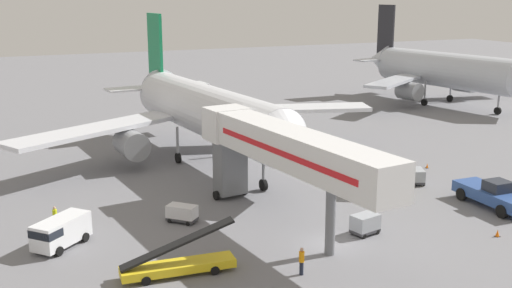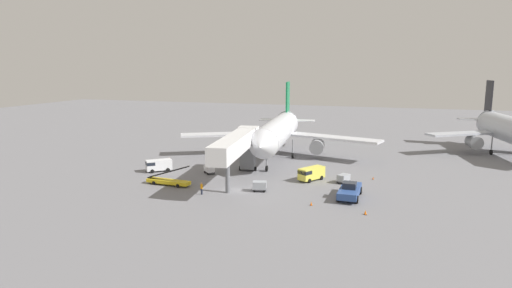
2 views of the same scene
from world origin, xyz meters
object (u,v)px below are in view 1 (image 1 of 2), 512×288
belt_loader_truck (178,264)px  baggage_cart_mid_left (182,213)px  service_van_far_left (369,178)px  service_van_outer_left (60,231)px  safety_cone_alpha (427,166)px  airplane_background (442,70)px  baggage_cart_outer_right (416,175)px  pushback_tug (494,194)px  ground_crew_worker_foreground (302,260)px  safety_cone_bravo (498,233)px  baggage_cart_mid_right (365,223)px  ground_crew_worker_midground (55,217)px  airplane_at_gate (205,111)px  jet_bridge (279,149)px

belt_loader_truck → baggage_cart_mid_left: size_ratio=2.97×
service_van_far_left → service_van_outer_left: bearing=-175.5°
safety_cone_alpha → airplane_background: (26.07, 29.52, 5.27)m
service_van_far_left → baggage_cart_outer_right: service_van_far_left is taller
service_van_far_left → airplane_background: 49.24m
pushback_tug → service_van_far_left: 10.82m
airplane_background → pushback_tug: bearing=-124.7°
service_van_outer_left → ground_crew_worker_foreground: service_van_outer_left is taller
safety_cone_bravo → airplane_background: airplane_background is taller
service_van_outer_left → safety_cone_bravo: 32.15m
belt_loader_truck → baggage_cart_mid_right: size_ratio=3.27×
baggage_cart_mid_right → ground_crew_worker_midground: ground_crew_worker_midground is taller
baggage_cart_mid_left → baggage_cart_mid_right: bearing=-34.0°
pushback_tug → safety_cone_alpha: size_ratio=15.39×
ground_crew_worker_midground → service_van_outer_left: bearing=-91.4°
service_van_outer_left → safety_cone_bravo: bearing=-20.3°
airplane_at_gate → baggage_cart_mid_right: airplane_at_gate is taller
baggage_cart_mid_left → airplane_at_gate: bearing=64.7°
baggage_cart_mid_right → safety_cone_bravo: baggage_cart_mid_right is taller
belt_loader_truck → baggage_cart_mid_left: (3.08, 9.09, -0.01)m
service_van_outer_left → safety_cone_alpha: (37.36, 6.05, -0.97)m
airplane_at_gate → airplane_background: (46.00, 17.38, 0.09)m
belt_loader_truck → ground_crew_worker_foreground: (7.30, -3.18, 0.21)m
belt_loader_truck → ground_crew_worker_foreground: belt_loader_truck is taller
belt_loader_truck → airplane_background: airplane_background is taller
baggage_cart_mid_left → safety_cone_bravo: size_ratio=4.66×
service_van_outer_left → airplane_at_gate: bearing=46.2°
belt_loader_truck → airplane_background: size_ratio=0.22×
jet_bridge → pushback_tug: bearing=-10.9°
pushback_tug → airplane_background: 50.63m
baggage_cart_mid_left → baggage_cart_mid_right: size_ratio=1.10×
baggage_cart_mid_left → ground_crew_worker_foreground: 12.98m
airplane_at_gate → safety_cone_bravo: (12.72, -29.31, -5.16)m
service_van_far_left → safety_cone_alpha: 10.63m
safety_cone_bravo → baggage_cart_mid_right: bearing=153.3°
ground_crew_worker_foreground → baggage_cart_mid_left: bearing=109.0°
baggage_cart_mid_left → safety_cone_alpha: baggage_cart_mid_left is taller
pushback_tug → baggage_cart_mid_right: 13.42m
jet_bridge → belt_loader_truck: bearing=-151.1°
baggage_cart_mid_left → ground_crew_worker_foreground: (4.22, -12.27, 0.22)m
belt_loader_truck → baggage_cart_mid_right: (14.96, 1.08, 0.07)m
safety_cone_bravo → ground_crew_worker_midground: bearing=153.4°
safety_cone_bravo → service_van_outer_left: bearing=159.7°
belt_loader_truck → service_van_outer_left: bearing=129.4°
airplane_at_gate → ground_crew_worker_foreground: bearing=-97.3°
baggage_cart_mid_left → airplane_background: airplane_background is taller
belt_loader_truck → service_van_far_left: bearing=25.1°
pushback_tug → service_van_outer_left: bearing=170.3°
ground_crew_worker_foreground → pushback_tug: bearing=13.5°
airplane_at_gate → baggage_cart_outer_right: (15.46, -16.02, -4.63)m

